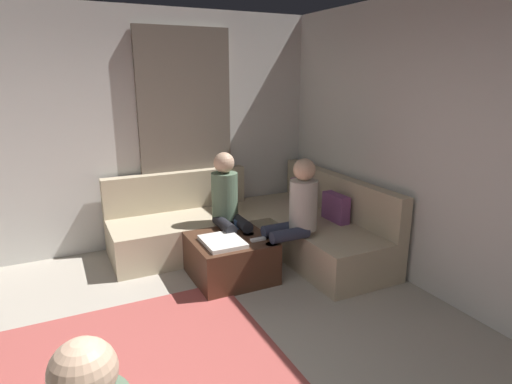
% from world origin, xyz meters
% --- Properties ---
extents(wall_back, '(6.00, 0.12, 2.70)m').
position_xyz_m(wall_back, '(0.00, 2.94, 1.35)').
color(wall_back, silver).
rests_on(wall_back, ground_plane).
extents(wall_left, '(0.12, 6.00, 2.70)m').
position_xyz_m(wall_left, '(-2.94, 0.00, 1.35)').
color(wall_left, silver).
rests_on(wall_left, ground_plane).
extents(curtain_panel, '(0.06, 1.10, 2.50)m').
position_xyz_m(curtain_panel, '(-2.84, 1.30, 1.25)').
color(curtain_panel, '#726659').
rests_on(curtain_panel, ground_plane).
extents(sectional_couch, '(2.10, 2.55, 0.87)m').
position_xyz_m(sectional_couch, '(-2.08, 1.88, 0.28)').
color(sectional_couch, '#C6B593').
rests_on(sectional_couch, ground_plane).
extents(ottoman, '(0.76, 0.76, 0.42)m').
position_xyz_m(ottoman, '(-1.60, 1.33, 0.21)').
color(ottoman, '#4C2D1E').
rests_on(ottoman, ground_plane).
extents(folded_blanket, '(0.44, 0.36, 0.04)m').
position_xyz_m(folded_blanket, '(-1.50, 1.21, 0.44)').
color(folded_blanket, white).
rests_on(folded_blanket, ottoman).
extents(coffee_mug, '(0.08, 0.08, 0.10)m').
position_xyz_m(coffee_mug, '(-1.82, 1.51, 0.47)').
color(coffee_mug, '#334C72').
rests_on(coffee_mug, ottoman).
extents(game_remote, '(0.05, 0.15, 0.02)m').
position_xyz_m(game_remote, '(-1.42, 1.55, 0.43)').
color(game_remote, white).
rests_on(game_remote, ottoman).
extents(person_on_couch_back, '(0.30, 0.60, 1.20)m').
position_xyz_m(person_on_couch_back, '(-1.38, 1.93, 0.66)').
color(person_on_couch_back, '#2D3347').
rests_on(person_on_couch_back, ground_plane).
extents(person_on_couch_side, '(0.60, 0.30, 1.20)m').
position_xyz_m(person_on_couch_side, '(-1.93, 1.45, 0.66)').
color(person_on_couch_side, black).
rests_on(person_on_couch_side, ground_plane).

